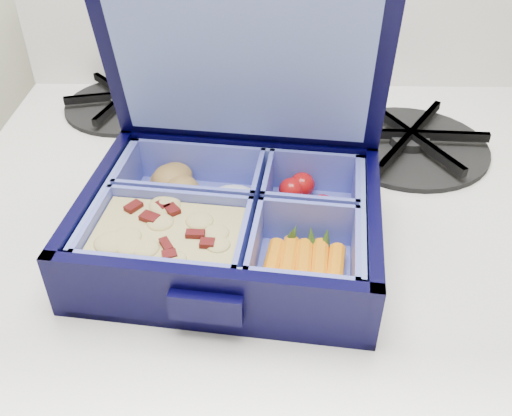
# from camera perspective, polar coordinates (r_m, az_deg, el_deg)

# --- Properties ---
(bento_box) EXTENTS (0.28, 0.23, 0.06)m
(bento_box) POSITION_cam_1_polar(r_m,az_deg,el_deg) (0.50, -2.54, -1.49)
(bento_box) COLOR black
(bento_box) RESTS_ON stove
(burner_grate) EXTENTS (0.19, 0.19, 0.03)m
(burner_grate) POSITION_cam_1_polar(r_m,az_deg,el_deg) (0.68, 15.14, 6.73)
(burner_grate) COLOR black
(burner_grate) RESTS_ON stove
(burner_grate_rear) EXTENTS (0.19, 0.19, 0.02)m
(burner_grate_rear) POSITION_cam_1_polar(r_m,az_deg,el_deg) (0.77, -12.78, 10.45)
(burner_grate_rear) COLOR black
(burner_grate_rear) RESTS_ON stove
(fork) EXTENTS (0.08, 0.17, 0.01)m
(fork) POSITION_cam_1_polar(r_m,az_deg,el_deg) (0.64, 9.01, 4.60)
(fork) COLOR silver
(fork) RESTS_ON stove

